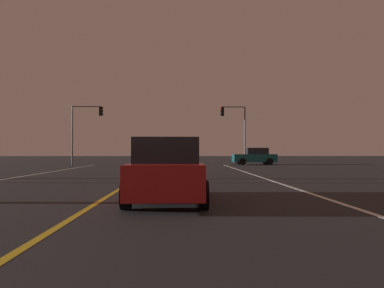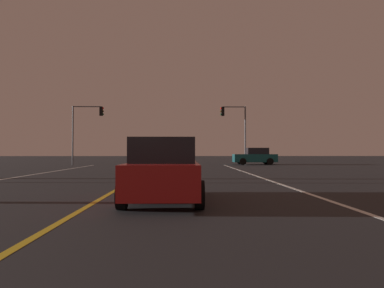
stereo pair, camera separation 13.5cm
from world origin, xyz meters
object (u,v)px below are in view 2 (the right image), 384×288
at_px(car_lead_same_lane, 164,171).
at_px(traffic_light_near_left, 87,121).
at_px(traffic_light_near_right, 234,122).
at_px(car_crossing_side, 255,156).

bearing_deg(car_lead_same_lane, traffic_light_near_left, 19.54).
bearing_deg(traffic_light_near_right, traffic_light_near_left, 0.00).
bearing_deg(traffic_light_near_left, car_crossing_side, 1.98).
height_order(car_lead_same_lane, traffic_light_near_right, traffic_light_near_right).
xyz_separation_m(car_crossing_side, car_lead_same_lane, (-7.81, -25.83, 0.00)).
xyz_separation_m(car_lead_same_lane, traffic_light_near_right, (5.56, 25.25, 3.45)).
relative_size(car_crossing_side, traffic_light_near_right, 0.74).
relative_size(car_crossing_side, traffic_light_near_left, 0.74).
distance_m(traffic_light_near_right, traffic_light_near_left, 14.52).
height_order(car_lead_same_lane, traffic_light_near_left, traffic_light_near_left).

